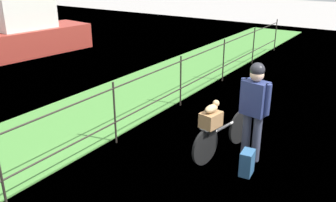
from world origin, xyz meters
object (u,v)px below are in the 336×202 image
object	(u,v)px
bicycle_main	(223,136)
terrier_dog	(212,108)
wooden_crate	(211,120)
moored_boat_near	(26,31)
cyclist_person	(254,104)
backpack_on_paving	(247,163)

from	to	relation	value
bicycle_main	terrier_dog	world-z (taller)	terrier_dog
wooden_crate	terrier_dog	world-z (taller)	terrier_dog
wooden_crate	terrier_dog	distance (m)	0.20
bicycle_main	moored_boat_near	world-z (taller)	moored_boat_near
cyclist_person	backpack_on_paving	distance (m)	0.95
wooden_crate	cyclist_person	bearing A→B (deg)	-49.17
wooden_crate	bicycle_main	bearing A→B (deg)	-9.54
bicycle_main	wooden_crate	bearing A→B (deg)	170.46
backpack_on_paving	moored_boat_near	distance (m)	10.24
cyclist_person	backpack_on_paving	bearing A→B (deg)	-163.88
terrier_dog	cyclist_person	size ratio (longest dim) A/B	0.19
bicycle_main	moored_boat_near	xyz separation A→B (m)	(2.76, 9.11, 0.51)
moored_boat_near	terrier_dog	bearing A→B (deg)	-108.92
cyclist_person	bicycle_main	bearing A→B (deg)	101.11
bicycle_main	moored_boat_near	bearing A→B (deg)	73.15
terrier_dog	cyclist_person	xyz separation A→B (m)	(0.44, -0.53, 0.04)
wooden_crate	moored_boat_near	world-z (taller)	moored_boat_near
bicycle_main	terrier_dog	bearing A→B (deg)	170.46
wooden_crate	cyclist_person	size ratio (longest dim) A/B	0.20
bicycle_main	cyclist_person	xyz separation A→B (m)	(0.09, -0.47, 0.66)
terrier_dog	backpack_on_paving	bearing A→B (deg)	-94.56
bicycle_main	wooden_crate	size ratio (longest dim) A/B	4.86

